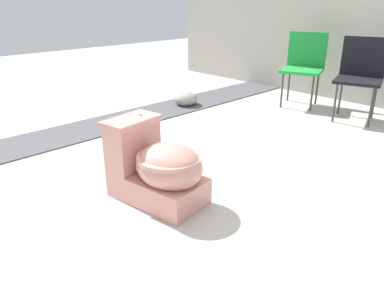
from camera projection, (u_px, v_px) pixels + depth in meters
ground_plane at (164, 182)px, 2.63m from camera, size 14.00×14.00×0.00m
gravel_strip at (116, 122)px, 3.87m from camera, size 0.56×8.00×0.01m
toilet at (158, 168)px, 2.33m from camera, size 0.68×0.46×0.52m
folding_chair_left at (304, 61)px, 4.37m from camera, size 0.56×0.56×0.83m
folding_chair_middle at (361, 70)px, 3.85m from camera, size 0.55×0.55×0.83m
boulder_near at (186, 99)px, 4.45m from camera, size 0.39×0.38×0.17m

